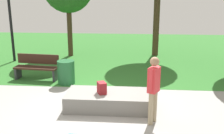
{
  "coord_description": "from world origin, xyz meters",
  "views": [
    {
      "loc": [
        1.06,
        -6.7,
        3.08
      ],
      "look_at": [
        0.46,
        0.81,
        0.98
      ],
      "focal_mm": 42.73,
      "sensor_mm": 36.0,
      "label": 1
    }
  ],
  "objects_px": {
    "skater_performing_trick": "(154,85)",
    "trash_bin": "(66,72)",
    "backpack_on_ledge": "(102,88)",
    "park_bench_far_left": "(37,66)",
    "concrete_ledge": "(110,100)"
  },
  "relations": [
    {
      "from": "skater_performing_trick",
      "to": "backpack_on_ledge",
      "type": "bearing_deg",
      "value": 150.81
    },
    {
      "from": "trash_bin",
      "to": "skater_performing_trick",
      "type": "bearing_deg",
      "value": -44.11
    },
    {
      "from": "backpack_on_ledge",
      "to": "skater_performing_trick",
      "type": "distance_m",
      "value": 1.56
    },
    {
      "from": "concrete_ledge",
      "to": "trash_bin",
      "type": "xyz_separation_m",
      "value": [
        -1.7,
        1.93,
        0.19
      ]
    },
    {
      "from": "park_bench_far_left",
      "to": "trash_bin",
      "type": "relative_size",
      "value": 1.99
    },
    {
      "from": "skater_performing_trick",
      "to": "trash_bin",
      "type": "xyz_separation_m",
      "value": [
        -2.81,
        2.73,
        -0.56
      ]
    },
    {
      "from": "backpack_on_ledge",
      "to": "park_bench_far_left",
      "type": "xyz_separation_m",
      "value": [
        -2.68,
        2.41,
        -0.12
      ]
    },
    {
      "from": "backpack_on_ledge",
      "to": "park_bench_far_left",
      "type": "relative_size",
      "value": 0.2
    },
    {
      "from": "park_bench_far_left",
      "to": "backpack_on_ledge",
      "type": "bearing_deg",
      "value": -41.89
    },
    {
      "from": "backpack_on_ledge",
      "to": "trash_bin",
      "type": "height_order",
      "value": "trash_bin"
    },
    {
      "from": "concrete_ledge",
      "to": "backpack_on_ledge",
      "type": "relative_size",
      "value": 7.49
    },
    {
      "from": "concrete_ledge",
      "to": "trash_bin",
      "type": "height_order",
      "value": "trash_bin"
    },
    {
      "from": "trash_bin",
      "to": "backpack_on_ledge",
      "type": "bearing_deg",
      "value": -53.18
    },
    {
      "from": "concrete_ledge",
      "to": "trash_bin",
      "type": "distance_m",
      "value": 2.58
    },
    {
      "from": "park_bench_far_left",
      "to": "concrete_ledge",
      "type": "bearing_deg",
      "value": -38.98
    }
  ]
}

